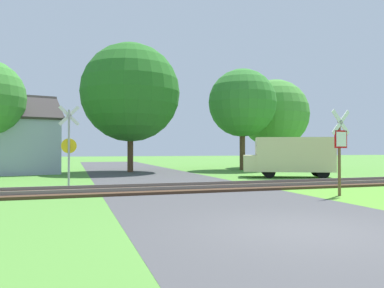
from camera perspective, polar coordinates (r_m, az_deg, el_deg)
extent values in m
plane|color=#4C8433|center=(7.72, 17.02, -12.55)|extent=(160.00, 160.00, 0.00)
cube|color=#424244|center=(9.40, 9.92, -10.43)|extent=(6.68, 80.00, 0.01)
cube|color=#422D1E|center=(14.69, -0.67, -6.78)|extent=(60.00, 2.60, 0.10)
cube|color=slate|center=(15.37, -1.46, -6.10)|extent=(60.00, 0.08, 0.12)
cube|color=slate|center=(14.00, 0.20, -6.62)|extent=(60.00, 0.08, 0.12)
cylinder|color=brown|center=(13.62, 21.53, -1.83)|extent=(0.10, 0.10, 2.64)
cube|color=red|center=(13.58, 21.73, 0.69)|extent=(0.59, 0.15, 0.60)
cube|color=white|center=(13.57, 21.80, 0.69)|extent=(0.48, 0.11, 0.49)
cube|color=white|center=(13.61, 21.72, 3.09)|extent=(0.86, 0.21, 0.88)
cube|color=white|center=(13.61, 21.72, 3.09)|extent=(0.86, 0.21, 0.88)
cylinder|color=#9E9EA5|center=(16.82, -18.25, -0.57)|extent=(0.09, 0.09, 3.27)
cube|color=white|center=(16.95, -18.23, 4.13)|extent=(0.88, 0.05, 0.88)
cube|color=white|center=(16.95, -18.23, 4.13)|extent=(0.88, 0.05, 0.88)
cylinder|color=yellow|center=(16.89, -18.24, -0.27)|extent=(0.64, 0.04, 0.64)
cube|color=brown|center=(27.63, -23.59, 4.98)|extent=(0.59, 0.59, 1.10)
cylinder|color=#513823|center=(28.82, 7.68, -0.77)|extent=(0.42, 0.42, 3.19)
sphere|color=#337A2D|center=(29.04, 7.67, 6.23)|extent=(5.19, 5.19, 5.19)
cylinder|color=#513823|center=(33.18, 12.49, -1.42)|extent=(0.44, 0.44, 2.43)
sphere|color=#478E38|center=(33.32, 12.47, 4.50)|extent=(5.93, 5.93, 5.93)
cylinder|color=#513823|center=(26.36, -9.38, -1.01)|extent=(0.40, 0.40, 2.97)
sphere|color=#286B23|center=(26.65, -9.36, 7.74)|extent=(6.86, 6.86, 6.86)
cube|color=beige|center=(21.82, 15.24, -1.54)|extent=(4.61, 3.49, 1.90)
cube|color=beige|center=(21.62, 8.80, -2.89)|extent=(1.39, 1.93, 0.90)
cube|color=#19232D|center=(21.62, 9.77, -0.68)|extent=(0.71, 1.48, 0.85)
cube|color=navy|center=(22.78, 14.90, -2.35)|extent=(3.44, 1.60, 0.16)
cylinder|color=black|center=(22.47, 11.35, -3.96)|extent=(0.69, 0.45, 0.68)
cylinder|color=black|center=(20.92, 11.68, -4.19)|extent=(0.69, 0.45, 0.68)
cylinder|color=black|center=(22.87, 18.52, -3.88)|extent=(0.69, 0.45, 0.68)
cylinder|color=black|center=(21.34, 19.36, -4.09)|extent=(0.69, 0.45, 0.68)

